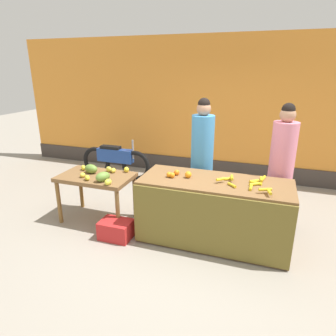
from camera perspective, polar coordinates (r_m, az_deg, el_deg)
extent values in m
plane|color=gray|center=(4.37, 4.35, -12.79)|extent=(24.00, 24.00, 0.00)
cube|color=orange|center=(6.42, 10.90, 11.11)|extent=(9.66, 0.20, 2.93)
cube|color=#3F3833|center=(6.60, 10.08, -0.13)|extent=(9.66, 0.04, 0.36)
cube|color=brown|center=(4.11, 8.80, -8.18)|extent=(1.99, 0.79, 0.88)
cube|color=brown|center=(3.75, 7.64, -10.89)|extent=(1.99, 0.03, 0.82)
cube|color=brown|center=(4.62, -13.75, -1.72)|extent=(1.10, 0.67, 0.06)
cylinder|color=brown|center=(4.83, -20.29, -6.23)|extent=(0.06, 0.06, 0.68)
cylinder|color=brown|center=(4.30, -9.66, -8.40)|extent=(0.06, 0.06, 0.68)
cylinder|color=brown|center=(5.24, -16.45, -3.83)|extent=(0.06, 0.06, 0.68)
cylinder|color=brown|center=(4.76, -6.42, -5.49)|extent=(0.06, 0.06, 0.68)
cylinder|color=gold|center=(3.75, 15.67, -3.67)|extent=(0.04, 0.14, 0.04)
cylinder|color=gold|center=(3.98, 16.31, -2.43)|extent=(0.13, 0.11, 0.04)
cylinder|color=gold|center=(3.77, 12.23, -3.24)|extent=(0.12, 0.12, 0.04)
cylinder|color=gold|center=(3.87, 16.31, -3.01)|extent=(0.13, 0.11, 0.04)
cylinder|color=yellow|center=(4.06, 17.56, -2.10)|extent=(0.05, 0.15, 0.04)
cylinder|color=yellow|center=(3.92, 16.68, -2.79)|extent=(0.15, 0.08, 0.04)
cylinder|color=yellow|center=(3.99, 11.65, -1.99)|extent=(0.11, 0.11, 0.04)
cylinder|color=gold|center=(4.11, 17.92, -1.88)|extent=(0.07, 0.15, 0.04)
cylinder|color=yellow|center=(3.94, 12.23, -1.80)|extent=(0.06, 0.14, 0.04)
cylinder|color=yellow|center=(3.85, 10.12, -2.15)|extent=(0.11, 0.11, 0.04)
cylinder|color=gold|center=(3.66, 18.24, -3.95)|extent=(0.16, 0.09, 0.04)
cylinder|color=gold|center=(3.62, 18.92, -4.30)|extent=(0.07, 0.14, 0.04)
sphere|color=orange|center=(3.97, 0.82, -1.41)|extent=(0.07, 0.07, 0.07)
sphere|color=orange|center=(3.97, 3.92, -1.28)|extent=(0.09, 0.09, 0.09)
sphere|color=orange|center=(4.07, 1.68, -0.86)|extent=(0.08, 0.08, 0.08)
sphere|color=orange|center=(3.99, 0.22, -1.28)|extent=(0.07, 0.07, 0.07)
ellipsoid|color=yellow|center=(4.18, -11.50, -2.66)|extent=(0.11, 0.13, 0.08)
ellipsoid|color=yellow|center=(4.56, -16.15, -1.29)|extent=(0.09, 0.10, 0.07)
ellipsoid|color=yellow|center=(4.64, -8.03, -0.30)|extent=(0.12, 0.12, 0.08)
ellipsoid|color=#D3CB43|center=(4.70, -11.36, -0.22)|extent=(0.12, 0.10, 0.09)
ellipsoid|color=yellow|center=(4.66, -10.51, -0.44)|extent=(0.10, 0.12, 0.07)
ellipsoid|color=yellow|center=(4.88, -16.01, 0.06)|extent=(0.12, 0.12, 0.08)
ellipsoid|color=yellow|center=(4.43, -15.32, -1.82)|extent=(0.13, 0.13, 0.08)
ellipsoid|color=olive|center=(4.32, -12.46, -1.65)|extent=(0.23, 0.26, 0.14)
ellipsoid|color=olive|center=(4.70, -14.64, -0.15)|extent=(0.24, 0.17, 0.14)
cylinder|color=#33333D|center=(4.76, 6.29, -5.11)|extent=(0.29, 0.29, 0.73)
cylinder|color=#3F8CCC|center=(4.50, 6.66, 4.41)|extent=(0.34, 0.34, 0.90)
sphere|color=tan|center=(4.40, 6.93, 11.28)|extent=(0.21, 0.21, 0.21)
sphere|color=black|center=(4.39, 6.97, 12.16)|extent=(0.18, 0.18, 0.18)
cylinder|color=#33333D|center=(4.66, 20.12, -6.87)|extent=(0.29, 0.29, 0.72)
cylinder|color=pink|center=(4.39, 21.28, 2.61)|extent=(0.34, 0.34, 0.88)
sphere|color=tan|center=(4.28, 22.12, 9.48)|extent=(0.21, 0.21, 0.21)
sphere|color=black|center=(4.27, 22.24, 10.38)|extent=(0.18, 0.18, 0.18)
torus|color=black|center=(6.28, -6.26, 0.47)|extent=(0.65, 0.09, 0.65)
torus|color=black|center=(6.72, -13.63, 1.28)|extent=(0.65, 0.09, 0.65)
cube|color=navy|center=(6.44, -10.16, 2.41)|extent=(0.80, 0.18, 0.28)
cube|color=black|center=(6.44, -11.02, 3.85)|extent=(0.44, 0.16, 0.08)
cylinder|color=gray|center=(6.20, -6.79, 3.58)|extent=(0.04, 0.04, 0.40)
cube|color=red|center=(4.30, -10.00, -11.61)|extent=(0.44, 0.32, 0.26)
ellipsoid|color=tan|center=(5.00, -1.47, -5.55)|extent=(0.46, 0.47, 0.45)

